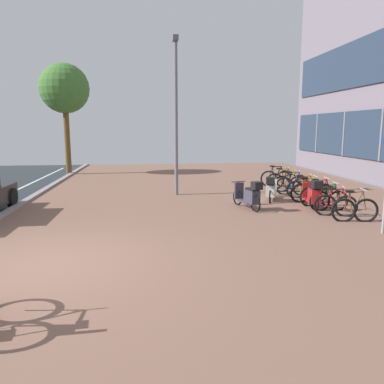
{
  "coord_description": "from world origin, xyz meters",
  "views": [
    {
      "loc": [
        1.97,
        -7.08,
        2.6
      ],
      "look_at": [
        2.88,
        0.82,
        1.22
      ],
      "focal_mm": 34.9,
      "sensor_mm": 36.0,
      "label": 1
    }
  ],
  "objects": [
    {
      "name": "bicycle_rack_07",
      "position": [
        7.67,
        7.47,
        0.33
      ],
      "size": [
        1.29,
        0.49,
        0.95
      ],
      "color": "black",
      "rests_on": "ground"
    },
    {
      "name": "bicycle_rack_02",
      "position": [
        7.6,
        3.91,
        0.33
      ],
      "size": [
        1.27,
        0.48,
        0.94
      ],
      "color": "black",
      "rests_on": "ground"
    },
    {
      "name": "scooter_near",
      "position": [
        7.23,
        4.28,
        0.45
      ],
      "size": [
        0.63,
        1.78,
        1.0
      ],
      "color": "black",
      "rests_on": "ground"
    },
    {
      "name": "bicycle_rack_08",
      "position": [
        7.66,
        8.18,
        0.34
      ],
      "size": [
        1.3,
        0.6,
        0.98
      ],
      "color": "black",
      "rests_on": "ground"
    },
    {
      "name": "bicycle_rack_03",
      "position": [
        7.63,
        4.62,
        0.35
      ],
      "size": [
        1.39,
        0.48,
        0.99
      ],
      "color": "black",
      "rests_on": "ground"
    },
    {
      "name": "bicycle_rack_00",
      "position": [
        7.64,
        2.49,
        0.34
      ],
      "size": [
        1.3,
        0.48,
        0.96
      ],
      "color": "black",
      "rests_on": "ground"
    },
    {
      "name": "bicycle_rack_09",
      "position": [
        7.6,
        8.89,
        0.35
      ],
      "size": [
        1.32,
        0.6,
        1.01
      ],
      "color": "black",
      "rests_on": "ground"
    },
    {
      "name": "bicycle_rack_04",
      "position": [
        7.57,
        5.33,
        0.34
      ],
      "size": [
        1.34,
        0.48,
        0.96
      ],
      "color": "black",
      "rests_on": "ground"
    },
    {
      "name": "bicycle_rack_05",
      "position": [
        7.7,
        6.04,
        0.33
      ],
      "size": [
        1.28,
        0.53,
        0.94
      ],
      "color": "black",
      "rests_on": "ground"
    },
    {
      "name": "scooter_mid",
      "position": [
        6.31,
        5.73,
        0.42
      ],
      "size": [
        0.93,
        1.7,
        0.94
      ],
      "color": "black",
      "rests_on": "ground"
    },
    {
      "name": "street_tree",
      "position": [
        -2.55,
        14.65,
        4.67
      ],
      "size": [
        2.69,
        2.69,
        6.06
      ],
      "color": "brown",
      "rests_on": "ground"
    },
    {
      "name": "ground",
      "position": [
        1.43,
        0.0,
        -0.02
      ],
      "size": [
        21.0,
        40.0,
        0.13
      ],
      "color": "#1C2429"
    },
    {
      "name": "lamp_post",
      "position": [
        3.02,
        7.32,
        3.28
      ],
      "size": [
        0.2,
        0.52,
        5.91
      ],
      "color": "slate",
      "rests_on": "ground"
    },
    {
      "name": "bicycle_rack_06",
      "position": [
        7.55,
        6.75,
        0.35
      ],
      "size": [
        1.3,
        0.59,
        1.0
      ],
      "color": "black",
      "rests_on": "ground"
    },
    {
      "name": "bicycle_rack_01",
      "position": [
        7.45,
        3.2,
        0.33
      ],
      "size": [
        1.2,
        0.53,
        0.92
      ],
      "color": "black",
      "rests_on": "ground"
    },
    {
      "name": "scooter_far",
      "position": [
        5.15,
        4.4,
        0.44
      ],
      "size": [
        0.74,
        1.66,
        0.98
      ],
      "color": "black",
      "rests_on": "ground"
    }
  ]
}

